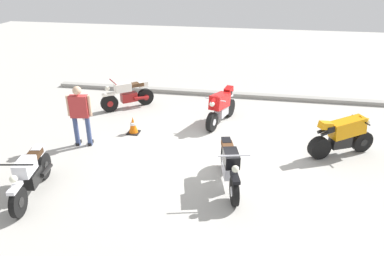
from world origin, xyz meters
The scene contains 9 objects.
ground_plane centered at (0.00, 0.00, 0.00)m, with size 40.00×40.00×0.00m, color #ADAAA3.
curb_edge centered at (0.00, 4.60, 0.07)m, with size 14.00×0.30×0.15m, color gray.
motorcycle_orange_sportbike centered at (3.41, 0.47, 0.59)m, with size 1.83×1.07×1.14m.
motorcycle_cream_vintage centered at (-3.43, 2.73, 0.49)m, with size 1.60×1.37×1.07m.
motorcycle_red_sportbike centered at (-0.05, 1.98, 0.59)m, with size 0.88×1.92×1.14m.
motorcycle_silver_cruiser centered at (-3.78, -2.74, 0.52)m, with size 0.69×2.08×1.09m.
motorcycle_black_cruiser centered at (0.55, -1.57, 0.52)m, with size 0.77×2.06×1.09m.
person_in_red_shirt centered at (-3.74, -0.26, 1.03)m, with size 0.68×0.38×1.77m.
traffic_cone centered at (-2.59, 0.76, 0.26)m, with size 0.36×0.36×0.53m.
Camera 1 is at (0.99, -8.91, 4.89)m, focal length 34.22 mm.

